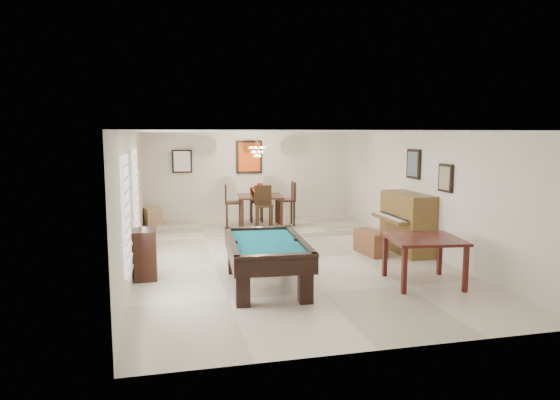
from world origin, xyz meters
name	(u,v)px	position (x,y,z in m)	size (l,w,h in m)	color
ground_plane	(287,259)	(0.00, 0.00, -0.01)	(6.00, 9.00, 0.02)	beige
wall_back	(249,178)	(0.00, 4.50, 1.30)	(6.00, 0.04, 2.60)	silver
wall_front	(381,244)	(0.00, -4.50, 1.30)	(6.00, 0.04, 2.60)	silver
wall_left	(133,201)	(-3.00, 0.00, 1.30)	(0.04, 9.00, 2.60)	silver
wall_right	(421,192)	(3.00, 0.00, 1.30)	(0.04, 9.00, 2.60)	silver
ceiling	(287,132)	(0.00, 0.00, 2.60)	(6.00, 9.00, 0.04)	white
dining_step	(257,228)	(0.00, 3.25, 0.06)	(6.00, 2.50, 0.12)	beige
window_left_front	(127,214)	(-2.97, -2.20, 1.40)	(0.06, 1.00, 1.70)	white
window_left_rear	(136,192)	(-2.97, 0.60, 1.40)	(0.06, 1.00, 1.70)	white
pool_table	(266,264)	(-0.79, -1.72, 0.38)	(1.25, 2.30, 0.77)	black
square_table	(423,261)	(1.86, -2.19, 0.41)	(1.18, 1.18, 0.81)	#38110E
upright_piano	(401,223)	(2.55, 0.02, 0.65)	(0.87, 1.55, 1.29)	brown
piano_bench	(370,243)	(1.85, 0.00, 0.25)	(0.35, 0.90, 0.50)	brown
apothecary_chest	(145,254)	(-2.78, -0.76, 0.44)	(0.39, 0.59, 0.88)	black
dining_table	(260,209)	(0.04, 3.07, 0.60)	(1.15, 1.15, 0.95)	black
flower_vase	(260,187)	(0.04, 3.07, 1.18)	(0.12, 0.12, 0.21)	#A10D11
dining_chair_south	(264,209)	(-0.01, 2.30, 0.70)	(0.43, 0.43, 1.16)	black
dining_chair_north	(256,204)	(0.08, 3.80, 0.61)	(0.36, 0.36, 0.99)	black
dining_chair_west	(233,206)	(-0.67, 3.05, 0.70)	(0.43, 0.43, 1.15)	black
dining_chair_east	(286,204)	(0.76, 3.10, 0.71)	(0.43, 0.43, 1.17)	black
corner_bench	(153,216)	(-2.73, 4.02, 0.35)	(0.40, 0.50, 0.45)	tan
chandelier	(257,148)	(0.00, 3.20, 2.20)	(0.44, 0.44, 0.60)	#FFE5B2
back_painting	(249,157)	(0.00, 4.46, 1.90)	(0.75, 0.06, 0.95)	#D84C14
back_mirror	(182,161)	(-1.90, 4.46, 1.80)	(0.55, 0.06, 0.65)	white
right_picture_upper	(414,164)	(2.96, 0.30, 1.90)	(0.06, 0.55, 0.65)	slate
right_picture_lower	(446,178)	(2.96, -1.00, 1.70)	(0.06, 0.45, 0.55)	gray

